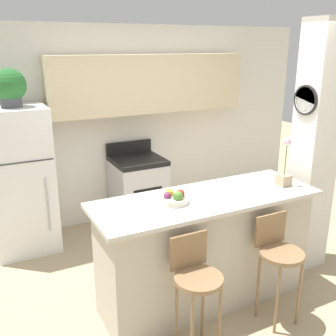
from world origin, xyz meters
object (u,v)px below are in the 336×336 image
(bar_stool_left, at_px, (196,278))
(bar_stool_right, at_px, (278,254))
(refrigerator, at_px, (21,181))
(orchid_vase, at_px, (285,172))
(fruit_bowl, at_px, (174,198))
(stove_range, at_px, (138,191))
(potted_plant_on_fridge, at_px, (10,87))

(bar_stool_left, xyz_separation_m, bar_stool_right, (0.80, 0.00, 0.00))
(refrigerator, distance_m, orchid_vase, 2.86)
(fruit_bowl, bearing_deg, stove_range, 77.01)
(stove_range, relative_size, bar_stool_right, 1.13)
(refrigerator, bearing_deg, bar_stool_right, -52.98)
(stove_range, height_order, bar_stool_left, stove_range)
(bar_stool_right, distance_m, orchid_vase, 0.79)
(orchid_vase, bearing_deg, potted_plant_on_fridge, 138.74)
(potted_plant_on_fridge, bearing_deg, orchid_vase, -41.26)
(potted_plant_on_fridge, relative_size, fruit_bowl, 1.61)
(bar_stool_right, height_order, fruit_bowl, fruit_bowl)
(orchid_vase, bearing_deg, bar_stool_right, -133.15)
(refrigerator, height_order, orchid_vase, refrigerator)
(bar_stool_left, height_order, bar_stool_right, same)
(refrigerator, height_order, stove_range, refrigerator)
(stove_range, relative_size, orchid_vase, 2.33)
(potted_plant_on_fridge, bearing_deg, refrigerator, -61.56)
(bar_stool_right, xyz_separation_m, orchid_vase, (0.40, 0.43, 0.54))
(stove_range, bearing_deg, potted_plant_on_fridge, -179.64)
(refrigerator, bearing_deg, potted_plant_on_fridge, 118.44)
(stove_range, bearing_deg, orchid_vase, -69.46)
(refrigerator, relative_size, bar_stool_right, 1.76)
(bar_stool_left, relative_size, bar_stool_right, 1.00)
(refrigerator, bearing_deg, fruit_bowl, -60.43)
(orchid_vase, xyz_separation_m, fruit_bowl, (-1.12, 0.08, -0.09))
(refrigerator, relative_size, potted_plant_on_fridge, 4.13)
(fruit_bowl, bearing_deg, orchid_vase, -4.29)
(refrigerator, relative_size, bar_stool_left, 1.76)
(refrigerator, xyz_separation_m, orchid_vase, (2.13, -1.87, 0.34))
(refrigerator, height_order, bar_stool_left, refrigerator)
(refrigerator, distance_m, bar_stool_left, 2.49)
(fruit_bowl, bearing_deg, bar_stool_left, -99.26)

